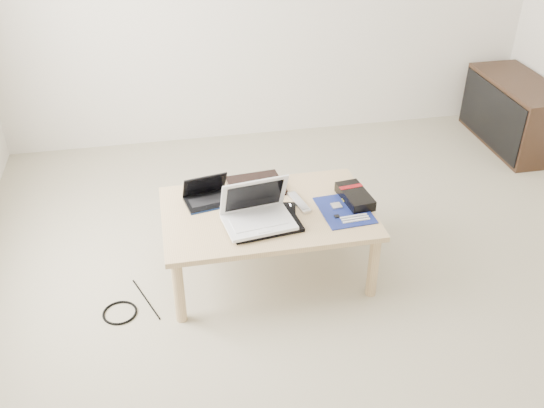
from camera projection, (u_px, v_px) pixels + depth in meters
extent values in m
plane|color=#AAA28A|center=(343.00, 294.00, 3.22)|extent=(4.00, 4.00, 0.00)
cube|color=tan|center=(267.00, 213.00, 3.18)|extent=(1.10, 0.70, 0.03)
cylinder|color=tan|center=(179.00, 291.00, 2.96)|extent=(0.06, 0.06, 0.37)
cylinder|color=tan|center=(373.00, 266.00, 3.13)|extent=(0.06, 0.06, 0.37)
cylinder|color=tan|center=(172.00, 223.00, 3.46)|extent=(0.06, 0.06, 0.37)
cylinder|color=tan|center=(340.00, 205.00, 3.62)|extent=(0.06, 0.06, 0.37)
cube|color=#352115|center=(515.00, 113.00, 4.57)|extent=(0.40, 0.90, 0.50)
cube|color=black|center=(491.00, 115.00, 4.54)|extent=(0.02, 0.86, 0.44)
cube|color=black|center=(256.00, 186.00, 3.36)|extent=(0.32, 0.27, 0.03)
cube|color=black|center=(208.00, 201.00, 3.24)|extent=(0.26, 0.20, 0.01)
cube|color=black|center=(208.00, 200.00, 3.23)|extent=(0.21, 0.12, 0.00)
cube|color=black|center=(211.00, 206.00, 3.19)|extent=(0.06, 0.03, 0.00)
cube|color=black|center=(205.00, 185.00, 3.23)|extent=(0.25, 0.12, 0.14)
cube|color=black|center=(205.00, 186.00, 3.23)|extent=(0.21, 0.10, 0.11)
cube|color=#0C1D43|center=(212.00, 210.00, 3.18)|extent=(0.23, 0.05, 0.01)
cube|color=black|center=(273.00, 212.00, 3.15)|extent=(0.26, 0.22, 0.01)
cube|color=white|center=(273.00, 211.00, 3.15)|extent=(0.21, 0.17, 0.00)
cube|color=silver|center=(299.00, 202.00, 3.23)|extent=(0.09, 0.22, 0.02)
cube|color=#99989D|center=(299.00, 201.00, 3.22)|extent=(0.07, 0.18, 0.00)
cube|color=black|center=(263.00, 223.00, 3.07)|extent=(0.38, 0.30, 0.02)
cube|color=silver|center=(259.00, 222.00, 3.04)|extent=(0.37, 0.28, 0.02)
cube|color=silver|center=(259.00, 221.00, 3.03)|extent=(0.30, 0.17, 0.00)
cube|color=silver|center=(265.00, 230.00, 2.96)|extent=(0.08, 0.04, 0.00)
cube|color=silver|center=(254.00, 195.00, 3.03)|extent=(0.35, 0.14, 0.22)
cube|color=black|center=(254.00, 196.00, 3.03)|extent=(0.30, 0.11, 0.17)
cube|color=navy|center=(345.00, 210.00, 3.18)|extent=(0.27, 0.33, 0.01)
cube|color=silver|center=(336.00, 206.00, 3.20)|extent=(0.06, 0.06, 0.01)
cube|color=gold|center=(351.00, 198.00, 3.26)|extent=(0.10, 0.02, 0.01)
cube|color=gold|center=(352.00, 200.00, 3.25)|extent=(0.10, 0.02, 0.01)
cube|color=silver|center=(353.00, 216.00, 3.12)|extent=(0.15, 0.02, 0.01)
cube|color=silver|center=(355.00, 218.00, 3.10)|extent=(0.15, 0.02, 0.01)
cube|color=silver|center=(357.00, 221.00, 3.08)|extent=(0.15, 0.02, 0.01)
cube|color=black|center=(337.00, 216.00, 3.12)|extent=(0.03, 0.03, 0.01)
cube|color=black|center=(355.00, 196.00, 3.24)|extent=(0.16, 0.27, 0.06)
cube|color=maroon|center=(351.00, 187.00, 3.27)|extent=(0.13, 0.05, 0.00)
torus|color=black|center=(235.00, 208.00, 3.19)|extent=(0.12, 0.12, 0.01)
torus|color=black|center=(120.00, 313.00, 3.10)|extent=(0.19, 0.19, 0.01)
cylinder|color=black|center=(146.00, 299.00, 3.19)|extent=(0.14, 0.34, 0.01)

